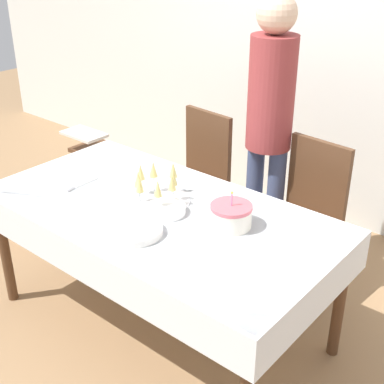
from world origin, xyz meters
TOP-DOWN VIEW (x-y plane):
  - ground_plane at (0.00, 0.00)m, footprint 12.00×12.00m
  - wall_back at (0.00, 1.81)m, footprint 8.00×0.05m
  - dining_table at (0.00, 0.00)m, footprint 1.89×0.99m
  - dining_chair_far_left at (-0.41, 0.81)m, footprint 0.46×0.46m
  - dining_chair_far_right at (0.43, 0.81)m, footprint 0.46×0.46m
  - birthday_cake at (0.39, 0.10)m, footprint 0.20×0.20m
  - champagne_tray at (-0.07, 0.06)m, footprint 0.36×0.36m
  - plate_stack_main at (0.08, -0.25)m, footprint 0.28×0.28m
  - plate_stack_dessert at (0.06, -0.01)m, footprint 0.20×0.20m
  - cake_knife at (0.36, -0.06)m, footprint 0.30×0.07m
  - fork_pile at (-0.60, -0.17)m, footprint 0.18×0.09m
  - napkin_pile at (-0.59, -0.04)m, footprint 0.15×0.15m
  - person_standing at (0.09, 0.90)m, footprint 0.28×0.28m
  - high_chair at (-1.29, 0.65)m, footprint 0.33×0.35m
  - gift_bag at (-1.47, 0.18)m, footprint 0.24×0.15m

SIDE VIEW (x-z plane):
  - ground_plane at x=0.00m, z-range 0.00..0.00m
  - gift_bag at x=-1.47m, z-range 0.00..0.27m
  - high_chair at x=-1.29m, z-range 0.13..0.84m
  - dining_chair_far_left at x=-0.41m, z-range 0.05..1.02m
  - dining_chair_far_right at x=0.43m, z-range 0.05..1.02m
  - dining_table at x=0.00m, z-range 0.28..1.04m
  - cake_knife at x=0.36m, z-range 0.76..0.76m
  - napkin_pile at x=-0.59m, z-range 0.76..0.77m
  - fork_pile at x=-0.60m, z-range 0.76..0.78m
  - plate_stack_main at x=0.08m, z-range 0.76..0.80m
  - plate_stack_dessert at x=0.06m, z-range 0.76..0.80m
  - birthday_cake at x=0.39m, z-range 0.72..0.91m
  - champagne_tray at x=-0.07m, z-range 0.75..0.93m
  - person_standing at x=0.09m, z-range 0.19..1.95m
  - wall_back at x=0.00m, z-range 0.00..2.70m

